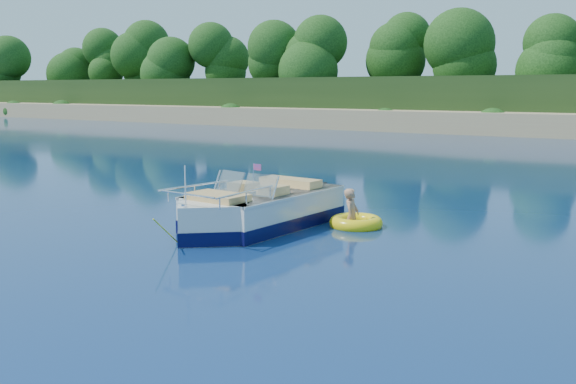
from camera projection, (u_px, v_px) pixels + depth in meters
name	position (u px, v px, depth m)	size (l,w,h in m)	color
ground	(255.00, 276.00, 10.73)	(160.00, 160.00, 0.00)	#092242
motorboat	(254.00, 213.00, 14.31)	(2.23, 5.49, 1.83)	silver
tow_tube	(356.00, 223.00, 14.53)	(1.46, 1.46, 0.32)	yellow
boy	(352.00, 227.00, 14.50)	(0.49, 0.32, 1.34)	tan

